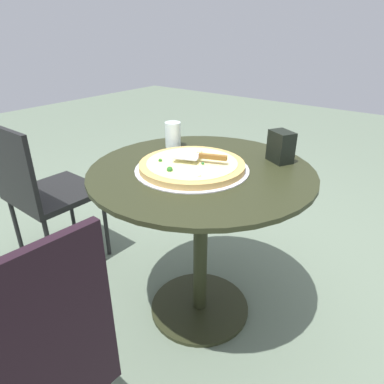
{
  "coord_description": "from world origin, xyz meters",
  "views": [
    {
      "loc": [
        -0.74,
        1.02,
        1.25
      ],
      "look_at": [
        0.03,
        0.03,
        0.64
      ],
      "focal_mm": 31.91,
      "sensor_mm": 36.0,
      "label": 1
    }
  ],
  "objects_px": {
    "drinking_cup": "(173,135)",
    "patio_chair_near": "(13,376)",
    "patio_chair_far": "(40,188)",
    "pizza_server": "(200,156)",
    "pizza_on_tray": "(192,166)",
    "napkin_dispenser": "(281,147)",
    "patio_table": "(201,211)"
  },
  "relations": [
    {
      "from": "pizza_server",
      "to": "napkin_dispenser",
      "type": "distance_m",
      "value": 0.35
    },
    {
      "from": "pizza_on_tray",
      "to": "napkin_dispenser",
      "type": "relative_size",
      "value": 3.51
    },
    {
      "from": "drinking_cup",
      "to": "patio_chair_near",
      "type": "xyz_separation_m",
      "value": [
        -0.36,
        1.0,
        -0.28
      ]
    },
    {
      "from": "pizza_server",
      "to": "patio_chair_near",
      "type": "relative_size",
      "value": 0.24
    },
    {
      "from": "pizza_on_tray",
      "to": "drinking_cup",
      "type": "relative_size",
      "value": 3.91
    },
    {
      "from": "pizza_on_tray",
      "to": "patio_chair_near",
      "type": "relative_size",
      "value": 0.5
    },
    {
      "from": "patio_table",
      "to": "patio_chair_far",
      "type": "xyz_separation_m",
      "value": [
        0.88,
        0.23,
        -0.06
      ]
    },
    {
      "from": "patio_chair_near",
      "to": "patio_chair_far",
      "type": "bearing_deg",
      "value": -33.17
    },
    {
      "from": "drinking_cup",
      "to": "patio_chair_far",
      "type": "relative_size",
      "value": 0.14
    },
    {
      "from": "patio_table",
      "to": "napkin_dispenser",
      "type": "distance_m",
      "value": 0.42
    },
    {
      "from": "pizza_server",
      "to": "patio_chair_far",
      "type": "distance_m",
      "value": 0.96
    },
    {
      "from": "pizza_server",
      "to": "patio_chair_near",
      "type": "distance_m",
      "value": 0.9
    },
    {
      "from": "patio_table",
      "to": "pizza_on_tray",
      "type": "height_order",
      "value": "pizza_on_tray"
    },
    {
      "from": "drinking_cup",
      "to": "patio_chair_near",
      "type": "height_order",
      "value": "patio_chair_near"
    },
    {
      "from": "pizza_on_tray",
      "to": "patio_table",
      "type": "bearing_deg",
      "value": -131.67
    },
    {
      "from": "pizza_server",
      "to": "drinking_cup",
      "type": "bearing_deg",
      "value": -29.33
    },
    {
      "from": "napkin_dispenser",
      "to": "patio_chair_far",
      "type": "xyz_separation_m",
      "value": [
        1.09,
        0.49,
        -0.32
      ]
    },
    {
      "from": "pizza_on_tray",
      "to": "napkin_dispenser",
      "type": "bearing_deg",
      "value": -128.96
    },
    {
      "from": "patio_chair_near",
      "to": "pizza_server",
      "type": "bearing_deg",
      "value": -83.86
    },
    {
      "from": "patio_chair_near",
      "to": "patio_chair_far",
      "type": "distance_m",
      "value": 1.16
    },
    {
      "from": "drinking_cup",
      "to": "patio_chair_far",
      "type": "height_order",
      "value": "drinking_cup"
    },
    {
      "from": "pizza_server",
      "to": "patio_chair_far",
      "type": "height_order",
      "value": "patio_chair_far"
    },
    {
      "from": "pizza_on_tray",
      "to": "pizza_server",
      "type": "xyz_separation_m",
      "value": [
        -0.03,
        -0.02,
        0.04
      ]
    },
    {
      "from": "pizza_on_tray",
      "to": "patio_chair_near",
      "type": "xyz_separation_m",
      "value": [
        -0.12,
        0.83,
        -0.23
      ]
    },
    {
      "from": "patio_table",
      "to": "patio_chair_near",
      "type": "height_order",
      "value": "patio_chair_near"
    },
    {
      "from": "pizza_server",
      "to": "patio_chair_near",
      "type": "xyz_separation_m",
      "value": [
        -0.09,
        0.85,
        -0.27
      ]
    },
    {
      "from": "drinking_cup",
      "to": "pizza_server",
      "type": "bearing_deg",
      "value": 150.67
    },
    {
      "from": "patio_table",
      "to": "napkin_dispenser",
      "type": "bearing_deg",
      "value": -128.65
    },
    {
      "from": "napkin_dispenser",
      "to": "patio_chair_far",
      "type": "height_order",
      "value": "napkin_dispenser"
    },
    {
      "from": "napkin_dispenser",
      "to": "drinking_cup",
      "type": "bearing_deg",
      "value": -136.53
    },
    {
      "from": "patio_table",
      "to": "drinking_cup",
      "type": "distance_m",
      "value": 0.39
    },
    {
      "from": "patio_chair_far",
      "to": "pizza_on_tray",
      "type": "bearing_deg",
      "value": -166.93
    }
  ]
}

